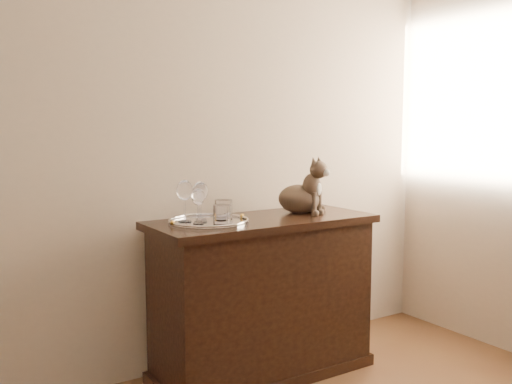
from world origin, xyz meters
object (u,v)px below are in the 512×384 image
Objects in this scene: wine_glass_b at (201,202)px; wine_glass_a at (185,201)px; tumbler_c at (224,210)px; tray at (209,222)px; wine_glass_d at (201,202)px; tumbler_b at (222,215)px; cat at (299,185)px; wine_glass_c at (198,206)px; sideboard at (263,297)px.

wine_glass_a is at bearing -157.54° from wine_glass_b.
tray is at bearing -175.23° from tumbler_c.
wine_glass_d is (-0.05, -0.00, 0.10)m from tray.
tumbler_b is at bearing -53.47° from wine_glass_a.
tray is 0.59m from cat.
tray is 2.35× the size of wine_glass_c.
wine_glass_d is (0.03, 0.04, 0.01)m from wine_glass_c.
wine_glass_c is at bearing -164.27° from tumbler_c.
tray is 1.92× the size of wine_glass_a.
tumbler_c is (0.09, 0.01, 0.05)m from tray.
wine_glass_b is (0.11, 0.05, -0.02)m from wine_glass_a.
tray is 0.11m from wine_glass_d.
tumbler_c is at bearing 158.92° from cat.
wine_glass_d is at bearing -30.72° from wine_glass_a.
wine_glass_d reaches higher than tumbler_c.
tray is 1.27× the size of cat.
tray is at bearing 159.51° from cat.
cat is (0.48, 0.01, 0.10)m from tumbler_c.
tumbler_b is 0.97× the size of tumbler_c.
wine_glass_b is 0.86× the size of wine_glass_d.
wine_glass_d is at bearing 49.33° from wine_glass_c.
wine_glass_b reaches higher than wine_glass_c.
sideboard is 3.80× the size of cat.
cat is at bearing 13.86° from tumbler_b.
tumbler_b is at bearing -87.01° from tray.
wine_glass_c is (-0.08, -0.12, -0.00)m from wine_glass_b.
wine_glass_a is at bearing 162.03° from tray.
tray is at bearing 92.99° from tumbler_b.
tray reaches higher than sideboard.
cat is at bearing -6.60° from wine_glass_b.
sideboard is 6.99× the size of wine_glass_b.
wine_glass_a reaches higher than tumbler_b.
wine_glass_b reaches higher than sideboard.
sideboard is 0.64m from wine_glass_c.
wine_glass_d reaches higher than wine_glass_c.
tumbler_c is (0.14, 0.01, -0.05)m from wine_glass_d.
tray is at bearing 27.03° from wine_glass_c.
tray is 0.12m from wine_glass_b.
wine_glass_b is (-0.00, 0.08, 0.09)m from tray.
wine_glass_d is (-0.35, 0.02, 0.53)m from sideboard.
sideboard is 5.99× the size of wine_glass_d.
tumbler_c is at bearing -39.46° from wine_glass_b.
tray is 4.02× the size of tumbler_c.
sideboard is 0.57m from tumbler_b.
wine_glass_c is at bearing 162.79° from cat.
wine_glass_a reaches higher than sideboard.
wine_glass_d is 0.62m from cat.
sideboard is 0.64m from cat.
tray is 2.00× the size of wine_glass_d.
wine_glass_a is 0.12m from wine_glass_b.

